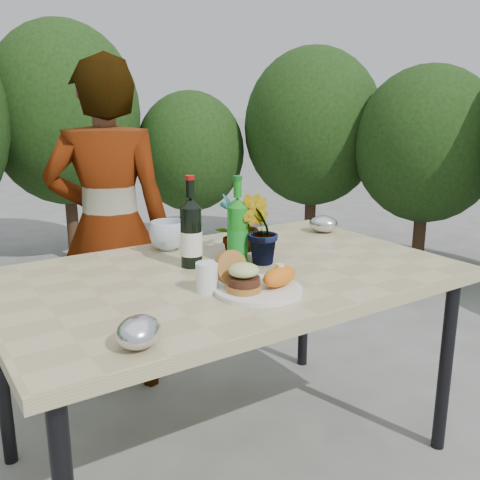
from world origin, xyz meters
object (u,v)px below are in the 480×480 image
person (110,230)px  dinner_plate (258,290)px  wine_bottle (191,234)px  patio_table (228,286)px

person → dinner_plate: bearing=120.8°
wine_bottle → person: size_ratio=0.22×
patio_table → wine_bottle: wine_bottle is taller
patio_table → wine_bottle: size_ratio=4.80×
patio_table → wine_bottle: bearing=124.8°
person → patio_table: bearing=125.5°
patio_table → dinner_plate: bearing=-98.8°
patio_table → dinner_plate: dinner_plate is taller
dinner_plate → patio_table: bearing=81.2°
patio_table → person: bearing=101.2°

